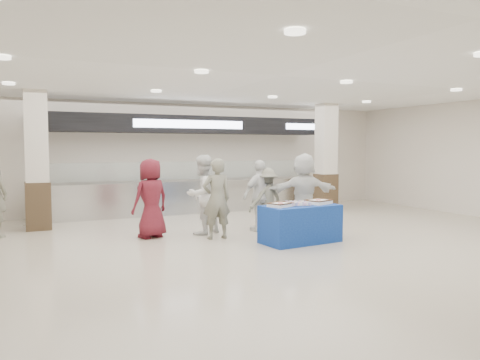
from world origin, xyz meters
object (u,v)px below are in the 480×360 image
soldier_b (266,199)px  civilian_white (304,192)px  soldier_a (217,199)px  sheet_cake_left (281,204)px  display_table (300,224)px  cupcake_tray (298,203)px  civilian_maroon (151,198)px  chef_tall (202,195)px  chef_short (261,196)px  sheet_cake_right (318,201)px

soldier_b → civilian_white: size_ratio=0.81×
soldier_a → sheet_cake_left: bearing=131.2°
display_table → soldier_a: soldier_a is taller
cupcake_tray → soldier_a: soldier_a is taller
soldier_a → display_table: bearing=144.3°
civilian_maroon → soldier_a: (1.21, -0.69, 0.00)m
civilian_maroon → chef_tall: (1.13, -0.06, 0.03)m
soldier_a → soldier_b: size_ratio=1.16×
display_table → civilian_white: bearing=49.0°
civilian_maroon → soldier_a: size_ratio=1.00×
chef_tall → chef_short: size_ratio=1.07×
sheet_cake_left → chef_short: chef_short is taller
cupcake_tray → soldier_b: (0.05, 1.46, -0.07)m
civilian_maroon → chef_tall: chef_tall is taller
sheet_cake_left → chef_tall: bearing=119.7°
sheet_cake_left → chef_tall: (-0.98, 1.72, 0.07)m
soldier_a → chef_tall: size_ratio=0.96×
sheet_cake_left → cupcake_tray: (0.43, 0.05, -0.01)m
soldier_a → civilian_maroon: bearing=-27.8°
civilian_maroon → soldier_b: size_ratio=1.16×
civilian_maroon → chef_tall: size_ratio=0.96×
civilian_maroon → civilian_white: bearing=148.5°
cupcake_tray → soldier_a: (-1.33, 1.04, 0.05)m
civilian_maroon → chef_tall: bearing=157.2°
chef_short → soldier_b: (0.13, -0.02, -0.09)m
soldier_a → soldier_b: bearing=-161.3°
sheet_cake_left → civilian_maroon: civilian_maroon is taller
sheet_cake_left → soldier_a: soldier_a is taller
display_table → civilian_white: (0.74, 1.05, 0.51)m
soldier_a → chef_tall: bearing=-80.8°
display_table → soldier_b: 1.52m
cupcake_tray → civilian_maroon: size_ratio=0.31×
cupcake_tray → civilian_maroon: (-2.54, 1.73, 0.05)m
cupcake_tray → chef_short: bearing=92.9°
sheet_cake_left → chef_short: 1.57m
display_table → soldier_b: size_ratio=1.08×
sheet_cake_left → soldier_b: bearing=72.4°
civilian_maroon → chef_short: (2.46, -0.25, -0.03)m
civilian_white → soldier_b: bearing=-16.6°
sheet_cake_right → civilian_maroon: size_ratio=0.35×
display_table → sheet_cake_right: 0.62m
soldier_a → chef_short: bearing=-159.0°
chef_tall → civilian_white: bearing=139.0°
display_table → soldier_b: soldier_b is taller
display_table → soldier_a: bearing=136.7°
sheet_cake_right → civilian_white: (0.29, 1.01, 0.09)m
chef_tall → soldier_b: size_ratio=1.21×
soldier_a → soldier_b: 1.45m
display_table → cupcake_tray: 0.41m
chef_tall → chef_short: 1.35m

